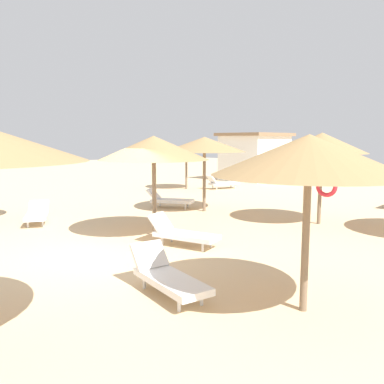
{
  "coord_description": "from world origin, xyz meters",
  "views": [
    {
      "loc": [
        8.18,
        -5.16,
        2.72
      ],
      "look_at": [
        0.0,
        3.0,
        1.2
      ],
      "focal_mm": 37.06,
      "sensor_mm": 36.0,
      "label": 1
    }
  ],
  "objects": [
    {
      "name": "ground_plane",
      "position": [
        0.0,
        0.0,
        0.0
      ],
      "size": [
        80.0,
        80.0,
        0.0
      ],
      "primitive_type": "plane",
      "color": "#DBBA8C"
    },
    {
      "name": "parasol_0",
      "position": [
        -2.13,
        5.79,
        2.55
      ],
      "size": [
        3.14,
        3.14,
        2.84
      ],
      "color": "#75604C",
      "rests_on": "ground"
    },
    {
      "name": "parasol_2",
      "position": [
        -7.67,
        10.21,
        2.26
      ],
      "size": [
        2.52,
        2.52,
        2.49
      ],
      "color": "#75604C",
      "rests_on": "ground"
    },
    {
      "name": "parasol_3",
      "position": [
        -0.43,
        1.92,
        2.5
      ],
      "size": [
        3.1,
        3.1,
        2.84
      ],
      "color": "#75604C",
      "rests_on": "ground"
    },
    {
      "name": "parasol_4",
      "position": [
        5.15,
        0.39,
        2.49
      ],
      "size": [
        3.0,
        3.0,
        2.81
      ],
      "color": "#75604C",
      "rests_on": "ground"
    },
    {
      "name": "parasol_6",
      "position": [
        2.11,
        6.75,
        2.6
      ],
      "size": [
        2.84,
        2.84,
        2.96
      ],
      "color": "#75604C",
      "rests_on": "ground"
    },
    {
      "name": "lounger_0",
      "position": [
        -3.7,
        5.37,
        0.32
      ],
      "size": [
        1.93,
        1.51,
        0.76
      ],
      "color": "white",
      "rests_on": "ground"
    },
    {
      "name": "lounger_2",
      "position": [
        -6.28,
        11.64,
        0.33
      ],
      "size": [
        1.18,
        1.95,
        0.8
      ],
      "color": "white",
      "rests_on": "ground"
    },
    {
      "name": "lounger_3",
      "position": [
        0.91,
        1.72,
        0.32
      ],
      "size": [
        1.96,
        1.09,
        0.79
      ],
      "color": "white",
      "rests_on": "ground"
    },
    {
      "name": "lounger_4",
      "position": [
        3.09,
        -0.7,
        0.32
      ],
      "size": [
        1.95,
        0.98,
        0.78
      ],
      "color": "white",
      "rests_on": "ground"
    },
    {
      "name": "lounger_5",
      "position": [
        -4.56,
        0.31,
        0.31
      ],
      "size": [
        1.98,
        1.48,
        0.63
      ],
      "color": "white",
      "rests_on": "ground"
    },
    {
      "name": "beach_cabana",
      "position": [
        -8.02,
        17.08,
        1.62
      ],
      "size": [
        3.69,
        4.34,
        3.19
      ],
      "color": "white",
      "rests_on": "ground"
    }
  ]
}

